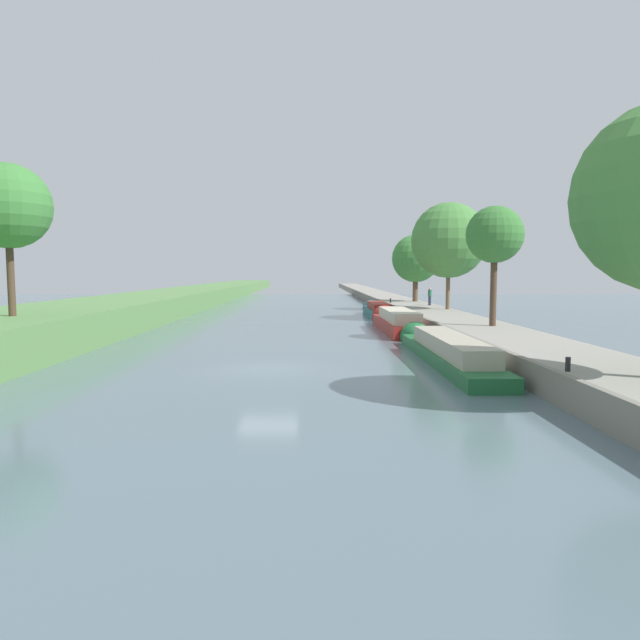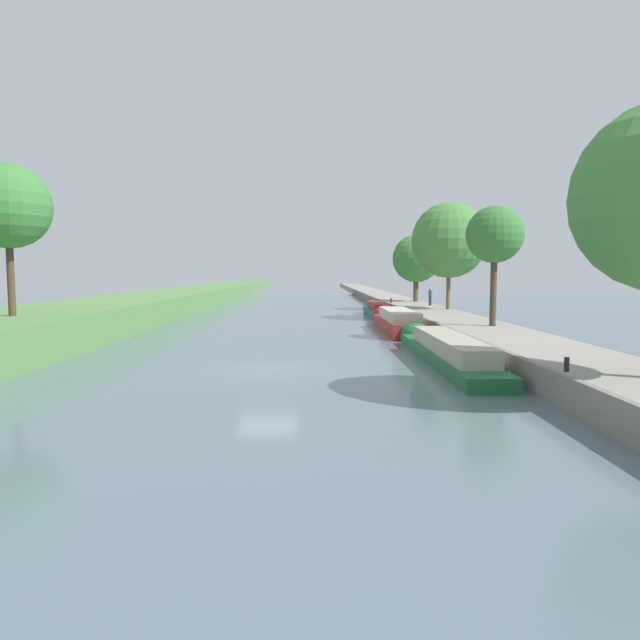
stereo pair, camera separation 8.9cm
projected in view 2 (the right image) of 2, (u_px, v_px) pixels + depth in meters
The scene contains 13 objects.
ground_plane at pixel (268, 369), 23.83m from camera, with size 160.00×160.00×0.00m, color slate.
right_towpath at pixel (542, 357), 23.94m from camera, with size 4.31×260.00×0.99m.
stone_quay at pixel (489, 356), 23.91m from camera, with size 0.25×260.00×1.04m.
narrowboat_green at pixel (443, 349), 25.97m from camera, with size 1.88×14.63×1.90m.
narrowboat_red at pixel (396, 321), 39.64m from camera, with size 2.17×12.38×2.17m.
narrowboat_teal at pixel (377, 310), 52.59m from camera, with size 1.84×10.55×1.82m.
tree_rightbank_midnear at pixel (495, 235), 32.06m from camera, with size 3.26×3.26×6.88m.
tree_rightbank_midfar at pixel (449, 240), 46.60m from camera, with size 6.25×6.25×8.86m.
tree_rightbank_far at pixel (416, 259), 59.33m from camera, with size 5.04×5.04×7.07m.
tree_leftbank_upstream at pixel (7, 206), 27.41m from camera, with size 4.15×4.15×7.47m.
person_walking at pixel (430, 296), 52.62m from camera, with size 0.34×0.34×1.66m.
mooring_bollard_near at pixel (567, 364), 17.56m from camera, with size 0.16×0.16×0.45m.
mooring_bollard_far at pixel (391, 301), 56.95m from camera, with size 0.16×0.16×0.45m.
Camera 2 is at (1.93, -23.59, 4.09)m, focal length 31.54 mm.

